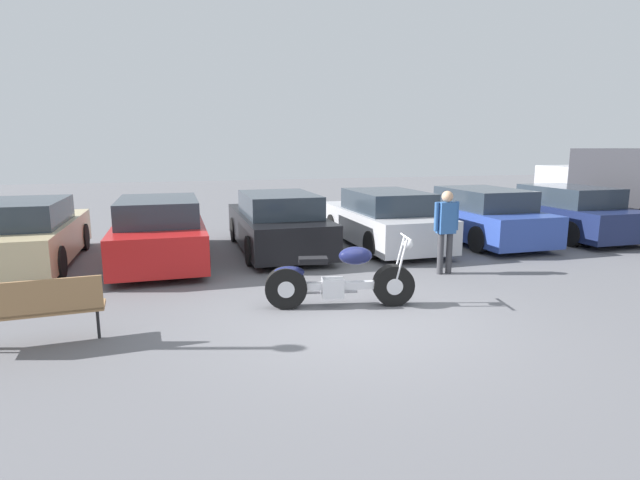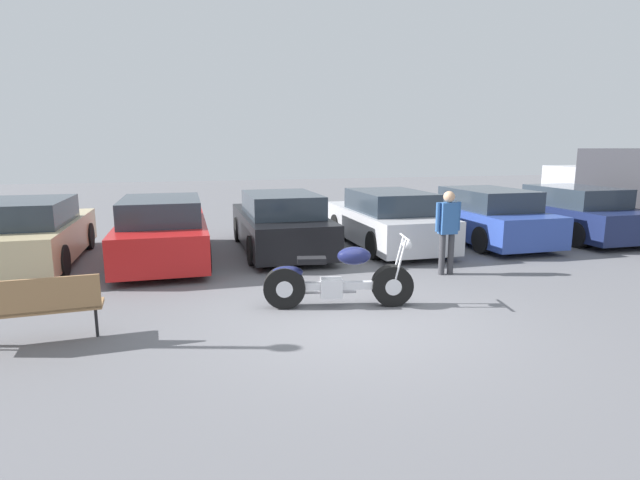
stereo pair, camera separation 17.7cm
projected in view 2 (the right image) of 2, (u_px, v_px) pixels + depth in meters
ground_plane at (351, 318)px, 7.30m from camera, size 60.00×60.00×0.00m
motorcycle at (337, 280)px, 7.75m from camera, size 2.33×0.87×1.11m
parked_car_champagne at (31, 234)px, 10.46m from camera, size 1.88×4.52×1.40m
parked_car_red at (163, 231)px, 10.83m from camera, size 1.88×4.52×1.40m
parked_car_black at (280, 223)px, 11.89m from camera, size 1.88×4.52×1.40m
parked_car_silver at (386, 220)px, 12.44m from camera, size 1.88×4.52×1.40m
parked_car_blue at (482, 217)px, 13.04m from camera, size 1.88×4.52×1.40m
parked_car_navy at (568, 213)px, 13.71m from camera, size 1.88×4.52×1.40m
park_bench at (33, 304)px, 6.20m from camera, size 1.61×0.50×0.89m
person_standing at (448, 226)px, 9.61m from camera, size 0.52×0.22×1.63m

